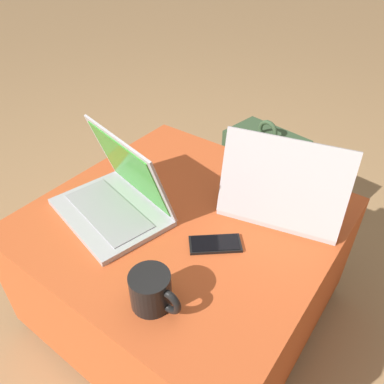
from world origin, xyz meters
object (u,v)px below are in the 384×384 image
(cell_phone, at_px, (215,244))
(coffee_mug, at_px, (152,291))
(laptop_far, at_px, (283,195))
(laptop_near, at_px, (117,197))
(backpack, at_px, (262,184))

(cell_phone, distance_m, coffee_mug, 0.24)
(laptop_far, distance_m, cell_phone, 0.25)
(laptop_near, relative_size, cell_phone, 2.56)
(cell_phone, relative_size, backpack, 0.28)
(laptop_far, bearing_deg, laptop_near, 23.45)
(laptop_far, relative_size, coffee_mug, 2.93)
(laptop_far, distance_m, backpack, 0.51)
(laptop_near, xyz_separation_m, backpack, (0.15, 0.64, -0.27))
(laptop_far, bearing_deg, coffee_mug, 66.29)
(coffee_mug, bearing_deg, laptop_far, 79.69)
(laptop_near, distance_m, backpack, 0.71)
(laptop_near, height_order, cell_phone, laptop_near)
(cell_phone, bearing_deg, backpack, -26.36)
(laptop_far, xyz_separation_m, backpack, (-0.22, 0.36, -0.27))
(laptop_near, distance_m, cell_phone, 0.31)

